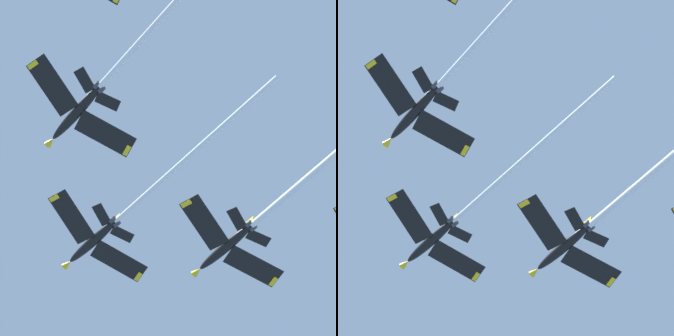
{
  "view_description": "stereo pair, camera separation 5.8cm",
  "coord_description": "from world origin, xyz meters",
  "views": [
    {
      "loc": [
        32.47,
        -10.41,
        1.84
      ],
      "look_at": [
        16.59,
        1.36,
        102.02
      ],
      "focal_mm": 72.29,
      "sensor_mm": 36.0,
      "label": 1
    },
    {
      "loc": [
        32.44,
        -10.46,
        1.84
      ],
      "look_at": [
        16.59,
        1.36,
        102.02
      ],
      "focal_mm": 72.29,
      "sensor_mm": 36.0,
      "label": 2
    }
  ],
  "objects": [
    {
      "name": "jet_left_wing",
      "position": [
        25.82,
        -13.39,
        99.28
      ],
      "size": [
        51.91,
        20.04,
        17.94
      ],
      "color": "black"
    },
    {
      "name": "jet_lead",
      "position": [
        4.71,
        0.28,
        105.32
      ],
      "size": [
        45.76,
        19.97,
        16.05
      ],
      "color": "black"
    },
    {
      "name": "jet_right_wing",
      "position": [
        22.14,
        17.49,
        100.11
      ],
      "size": [
        48.76,
        20.07,
        16.64
      ],
      "color": "black"
    }
  ]
}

